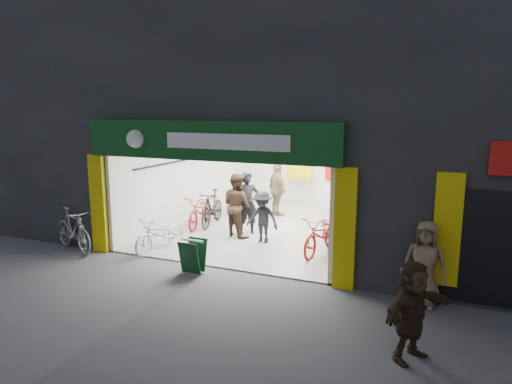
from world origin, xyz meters
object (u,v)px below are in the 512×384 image
Objects in this scene: bike_left_front at (161,234)px; sandwich_board at (193,255)px; bike_right_front at (331,233)px; parked_bike at (73,230)px; pedestrian_near at (425,264)px.

bike_left_front reaches higher than sandwich_board.
sandwich_board is (-2.54, -2.86, -0.07)m from bike_right_front.
sandwich_board is (3.80, -0.20, -0.15)m from parked_bike.
sandwich_board is at bearing -173.05° from pedestrian_near.
bike_left_front is at bearing 147.65° from sandwich_board.
bike_left_front is at bearing 176.95° from pedestrian_near.
parked_bike is 3.80m from sandwich_board.
bike_left_front is 2.33m from parked_bike.
bike_left_front is at bearing -46.07° from parked_bike.
bike_left_front is 1.07× the size of pedestrian_near.
parked_bike is (-6.33, -2.66, 0.08)m from bike_right_front.
bike_right_front reaches higher than sandwich_board.
bike_right_front is 0.86× the size of parked_bike.
pedestrian_near is (6.65, -0.90, 0.37)m from bike_left_front.
parked_bike is 1.14× the size of pedestrian_near.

